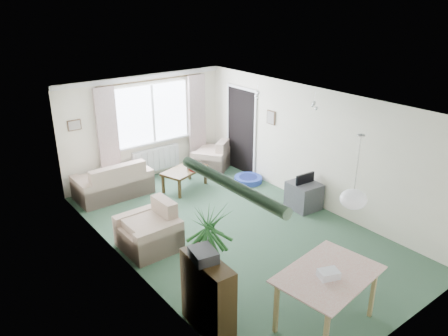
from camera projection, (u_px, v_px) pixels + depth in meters
ground at (234, 231)px, 8.01m from camera, size 6.50×6.50×0.00m
window at (152, 114)px, 9.93m from camera, size 1.80×0.03×1.30m
curtain_rod at (152, 80)px, 9.58m from camera, size 2.60×0.03×0.03m
curtain_left at (108, 134)px, 9.29m from camera, size 0.45×0.08×2.00m
curtain_right at (197, 116)px, 10.59m from camera, size 0.45×0.08×2.00m
radiator at (156, 159)px, 10.31m from camera, size 1.20×0.10×0.55m
doorway at (241, 131)px, 10.37m from camera, size 0.03×0.95×2.00m
pendant_lamp at (353, 199)px, 5.88m from camera, size 0.36×0.36×0.36m
tinsel_garland at (231, 185)px, 4.38m from camera, size 1.60×1.60×0.12m
bauble_cluster_a at (258, 93)px, 8.57m from camera, size 0.20×0.20×0.20m
bauble_cluster_b at (314, 103)px, 7.86m from camera, size 0.20×0.20×0.20m
wall_picture_back at (74, 125)px, 8.89m from camera, size 0.28×0.03×0.22m
wall_picture_right at (271, 118)px, 9.43m from camera, size 0.03×0.24×0.30m
sofa at (113, 179)px, 9.26m from camera, size 1.56×0.83×0.78m
armchair_corner at (211, 154)px, 10.71m from camera, size 1.12×1.11×0.73m
armchair_left at (148, 227)px, 7.34m from camera, size 0.88×0.93×0.82m
coffee_table at (185, 179)px, 9.67m from camera, size 1.14×0.85×0.46m
photo_frame at (189, 166)px, 9.54m from camera, size 0.12×0.06×0.16m
bookshelf at (208, 296)px, 5.49m from camera, size 0.32×0.87×1.05m
hifi_box at (203, 255)px, 5.28m from camera, size 0.34×0.40×0.14m
houseplant at (211, 259)px, 5.81m from camera, size 0.85×0.85×1.54m
dining_table at (326, 300)px, 5.63m from camera, size 1.33×0.98×0.77m
gift_box at (329, 275)px, 5.39m from camera, size 0.30×0.26×0.12m
tv_cube at (304, 195)px, 8.78m from camera, size 0.59×0.63×0.54m
pet_bed at (248, 179)px, 10.04m from camera, size 0.81×0.81×0.13m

